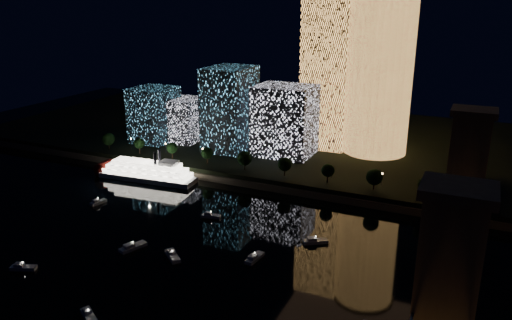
# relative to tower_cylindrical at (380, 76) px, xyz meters

# --- Properties ---
(ground) EXTENTS (520.00, 520.00, 0.00)m
(ground) POSITION_rel_tower_cylindrical_xyz_m (-18.58, -142.45, -44.46)
(ground) COLOR black
(ground) RESTS_ON ground
(far_bank) EXTENTS (420.00, 160.00, 5.00)m
(far_bank) POSITION_rel_tower_cylindrical_xyz_m (-18.58, 17.55, -41.96)
(far_bank) COLOR black
(far_bank) RESTS_ON ground
(seawall) EXTENTS (420.00, 6.00, 3.00)m
(seawall) POSITION_rel_tower_cylindrical_xyz_m (-18.58, -60.45, -42.96)
(seawall) COLOR #6B5E4C
(seawall) RESTS_ON ground
(tower_cylindrical) EXTENTS (34.00, 34.00, 78.68)m
(tower_cylindrical) POSITION_rel_tower_cylindrical_xyz_m (0.00, 0.00, 0.00)
(tower_cylindrical) COLOR #FFAC51
(tower_cylindrical) RESTS_ON far_bank
(tower_rectangular) EXTENTS (24.13, 24.13, 76.77)m
(tower_rectangular) POSITION_rel_tower_cylindrical_xyz_m (-26.45, 1.01, -1.08)
(tower_rectangular) COLOR #FFAC51
(tower_rectangular) RESTS_ON far_bank
(midrise_blocks) EXTENTS (100.02, 30.29, 42.91)m
(midrise_blocks) POSITION_rel_tower_cylindrical_xyz_m (-75.36, -25.32, -22.02)
(midrise_blocks) COLOR white
(midrise_blocks) RESTS_ON far_bank
(truss_bridge) EXTENTS (13.00, 266.00, 50.00)m
(truss_bridge) POSITION_rel_tower_cylindrical_xyz_m (46.42, -138.73, -28.22)
(truss_bridge) COLOR #162C47
(truss_bridge) RESTS_ON ground
(riverboat) EXTENTS (51.13, 14.78, 15.19)m
(riverboat) POSITION_rel_tower_cylindrical_xyz_m (-92.23, -73.63, -40.57)
(riverboat) COLOR silver
(riverboat) RESTS_ON ground
(motorboats) EXTENTS (127.29, 74.40, 2.78)m
(motorboats) POSITION_rel_tower_cylindrical_xyz_m (-31.47, -130.41, -43.65)
(motorboats) COLOR silver
(motorboats) RESTS_ON ground
(esplanade_trees) EXTENTS (166.14, 6.94, 8.97)m
(esplanade_trees) POSITION_rel_tower_cylindrical_xyz_m (-48.69, -54.45, -33.99)
(esplanade_trees) COLOR black
(esplanade_trees) RESTS_ON far_bank
(street_lamps) EXTENTS (132.70, 0.70, 5.65)m
(street_lamps) POSITION_rel_tower_cylindrical_xyz_m (-52.58, -48.45, -35.44)
(street_lamps) COLOR black
(street_lamps) RESTS_ON far_bank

